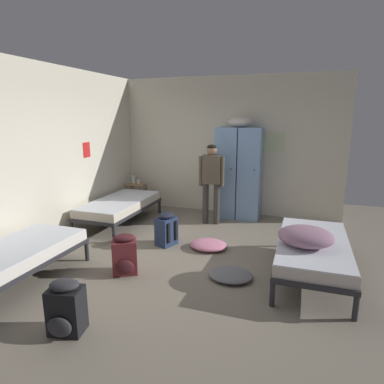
{
  "coord_description": "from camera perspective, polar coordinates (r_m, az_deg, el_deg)",
  "views": [
    {
      "loc": [
        1.57,
        -4.35,
        2.06
      ],
      "look_at": [
        0.0,
        0.26,
        0.95
      ],
      "focal_mm": 31.02,
      "sensor_mm": 36.0,
      "label": 1
    }
  ],
  "objects": [
    {
      "name": "ground_plane",
      "position": [
        5.06,
        -0.96,
        -11.16
      ],
      "size": [
        8.22,
        8.22,
        0.0
      ],
      "primitive_type": "plane",
      "color": "gray"
    },
    {
      "name": "backpack_maroon",
      "position": [
        4.58,
        -11.49,
        -10.58
      ],
      "size": [
        0.4,
        0.41,
        0.55
      ],
      "color": "maroon",
      "rests_on": "ground_plane"
    },
    {
      "name": "backpack_navy",
      "position": [
        5.46,
        -4.51,
        -6.45
      ],
      "size": [
        0.4,
        0.38,
        0.55
      ],
      "color": "navy",
      "rests_on": "ground_plane"
    },
    {
      "name": "room_backdrop",
      "position": [
        6.28,
        -7.65,
        7.08
      ],
      "size": [
        4.74,
        5.2,
        2.88
      ],
      "color": "beige",
      "rests_on": "ground_plane"
    },
    {
      "name": "lotion_bottle",
      "position": [
        7.56,
        -9.24,
        1.84
      ],
      "size": [
        0.05,
        0.05,
        0.15
      ],
      "color": "beige",
      "rests_on": "shelf_unit"
    },
    {
      "name": "backpack_black",
      "position": [
        3.59,
        -20.87,
        -18.16
      ],
      "size": [
        0.36,
        0.38,
        0.55
      ],
      "color": "black",
      "rests_on": "ground_plane"
    },
    {
      "name": "clothes_pile_grey",
      "position": [
        4.48,
        6.61,
        -13.95
      ],
      "size": [
        0.58,
        0.49,
        0.1
      ],
      "color": "slate",
      "rests_on": "ground_plane"
    },
    {
      "name": "bed_right",
      "position": [
        4.67,
        20.08,
        -9.06
      ],
      "size": [
        0.9,
        1.9,
        0.49
      ],
      "color": "#28282D",
      "rests_on": "ground_plane"
    },
    {
      "name": "locker_bank",
      "position": [
        6.85,
        8.05,
        3.56
      ],
      "size": [
        0.9,
        0.55,
        2.07
      ],
      "color": "#7A9ECC",
      "rests_on": "ground_plane"
    },
    {
      "name": "clothes_pile_pink",
      "position": [
        5.36,
        2.85,
        -9.04
      ],
      "size": [
        0.59,
        0.51,
        0.13
      ],
      "color": "pink",
      "rests_on": "ground_plane"
    },
    {
      "name": "water_bottle",
      "position": [
        7.67,
        -10.03,
        2.22
      ],
      "size": [
        0.06,
        0.06,
        0.22
      ],
      "color": "silver",
      "rests_on": "shelf_unit"
    },
    {
      "name": "person_traveler",
      "position": [
        6.36,
        3.35,
        2.63
      ],
      "size": [
        0.49,
        0.24,
        1.55
      ],
      "color": "#3D3833",
      "rests_on": "ground_plane"
    },
    {
      "name": "bed_left_front",
      "position": [
        4.7,
        -28.76,
        -9.76
      ],
      "size": [
        0.9,
        1.9,
        0.49
      ],
      "color": "#28282D",
      "rests_on": "ground_plane"
    },
    {
      "name": "bed_left_rear",
      "position": [
        6.59,
        -12.28,
        -2.21
      ],
      "size": [
        0.9,
        1.9,
        0.49
      ],
      "color": "#28282D",
      "rests_on": "ground_plane"
    },
    {
      "name": "shelf_unit",
      "position": [
        7.69,
        -9.48,
        -0.21
      ],
      "size": [
        0.38,
        0.3,
        0.57
      ],
      "color": "#99704C",
      "rests_on": "ground_plane"
    },
    {
      "name": "bedding_heap",
      "position": [
        4.38,
        18.97,
        -7.21
      ],
      "size": [
        0.68,
        0.6,
        0.24
      ],
      "color": "gray",
      "rests_on": "bed_right"
    }
  ]
}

